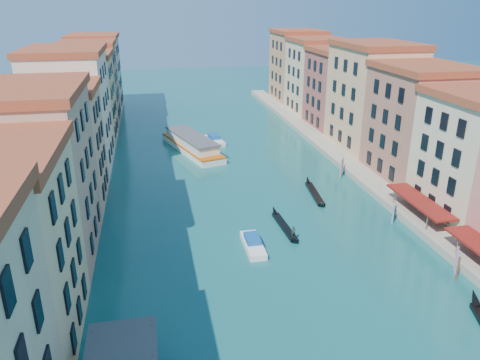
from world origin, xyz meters
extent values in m
cube|color=tan|center=(-26.00, 39.50, 9.50)|extent=(12.00, 17.00, 19.00)
cube|color=#9A4D21|center=(-26.00, 39.50, 19.50)|extent=(12.80, 17.40, 1.00)
cube|color=tan|center=(-26.00, 55.00, 8.25)|extent=(12.00, 14.00, 16.50)
cube|color=#9A4D21|center=(-26.00, 55.00, 17.00)|extent=(12.80, 14.40, 1.00)
cube|color=beige|center=(-26.00, 71.00, 10.00)|extent=(12.00, 18.00, 20.00)
cube|color=#9A4D21|center=(-26.00, 71.00, 20.50)|extent=(12.80, 18.40, 1.00)
cube|color=tan|center=(-26.00, 88.00, 8.75)|extent=(12.00, 16.00, 17.50)
cube|color=#9A4D21|center=(-26.00, 88.00, 18.00)|extent=(12.80, 16.40, 1.00)
cube|color=#9B7358|center=(-26.00, 103.50, 9.25)|extent=(12.00, 15.00, 18.50)
cube|color=#9A4D21|center=(-26.00, 103.50, 19.00)|extent=(12.80, 15.40, 1.00)
cube|color=#CFB48B|center=(-26.00, 119.50, 9.50)|extent=(12.00, 17.00, 19.00)
cube|color=#9A4D21|center=(-26.00, 119.50, 19.50)|extent=(12.80, 17.40, 1.00)
cube|color=beige|center=(30.00, 39.00, 8.25)|extent=(12.00, 14.00, 16.50)
cube|color=#A8654E|center=(30.00, 54.00, 9.00)|extent=(12.00, 16.00, 18.00)
cube|color=#9A4D21|center=(30.00, 54.00, 18.50)|extent=(12.80, 16.40, 1.00)
cube|color=tan|center=(30.00, 71.00, 10.00)|extent=(12.00, 18.00, 20.00)
cube|color=#9A4D21|center=(30.00, 71.00, 20.50)|extent=(12.80, 18.40, 1.00)
cube|color=#9C4D43|center=(30.00, 87.50, 8.75)|extent=(12.00, 15.00, 17.50)
cube|color=#9A4D21|center=(30.00, 87.50, 18.00)|extent=(12.80, 15.40, 1.00)
cube|color=#DDB78C|center=(30.00, 103.00, 9.25)|extent=(12.00, 16.00, 18.50)
cube|color=#9A4D21|center=(30.00, 103.00, 19.00)|extent=(12.80, 16.40, 1.00)
cube|color=tan|center=(30.00, 119.50, 9.75)|extent=(12.00, 17.00, 19.50)
cube|color=#9A4D21|center=(30.00, 119.50, 20.00)|extent=(12.80, 17.40, 1.00)
cube|color=gray|center=(22.00, 65.00, 0.50)|extent=(4.00, 140.00, 1.00)
cylinder|color=#505052|center=(20.80, 28.60, 1.50)|extent=(0.12, 0.12, 3.00)
cube|color=#650D0E|center=(22.20, 39.00, 3.00)|extent=(3.20, 12.60, 0.25)
cylinder|color=#505052|center=(20.80, 34.80, 1.50)|extent=(0.12, 0.12, 3.00)
cylinder|color=#505052|center=(20.80, 43.20, 1.50)|extent=(0.12, 0.12, 3.00)
cylinder|color=brown|center=(18.50, 25.00, 1.30)|extent=(0.24, 0.24, 3.20)
cylinder|color=brown|center=(19.10, 26.00, 1.30)|extent=(0.24, 0.24, 3.20)
cylinder|color=brown|center=(19.70, 27.00, 1.30)|extent=(0.24, 0.24, 3.20)
cylinder|color=brown|center=(18.50, 39.00, 1.30)|extent=(0.24, 0.24, 3.20)
cylinder|color=brown|center=(19.10, 40.00, 1.30)|extent=(0.24, 0.24, 3.20)
cylinder|color=brown|center=(19.70, 41.00, 1.30)|extent=(0.24, 0.24, 3.20)
cylinder|color=brown|center=(18.50, 57.00, 1.30)|extent=(0.24, 0.24, 3.20)
cylinder|color=brown|center=(19.10, 58.00, 1.30)|extent=(0.24, 0.24, 3.20)
cylinder|color=brown|center=(19.70, 59.00, 1.30)|extent=(0.24, 0.24, 3.20)
cube|color=white|center=(-4.86, 76.88, 0.64)|extent=(10.87, 21.93, 1.29)
cube|color=white|center=(-4.86, 76.88, 2.04)|extent=(9.10, 17.67, 1.72)
cube|color=#505052|center=(-4.86, 76.88, 3.06)|extent=(9.57, 18.28, 0.27)
cube|color=#C7540B|center=(-4.86, 76.88, 1.23)|extent=(10.92, 21.95, 0.27)
cube|color=black|center=(3.84, 40.49, 0.20)|extent=(1.33, 8.17, 0.41)
cone|color=black|center=(3.65, 45.00, 0.54)|extent=(0.89, 1.85, 1.52)
cone|color=black|center=(4.02, 35.97, 0.45)|extent=(0.87, 1.53, 1.34)
imported|color=#233127|center=(3.98, 37.06, 1.14)|extent=(0.58, 0.40, 1.56)
cone|color=black|center=(17.70, 20.90, 0.67)|extent=(1.65, 2.46, 1.89)
cube|color=black|center=(11.59, 50.50, 0.21)|extent=(1.99, 8.85, 0.44)
cone|color=black|center=(12.10, 55.35, 0.59)|extent=(1.08, 2.04, 1.64)
cone|color=black|center=(11.08, 45.65, 0.49)|extent=(1.04, 1.71, 1.44)
cube|color=white|center=(-1.41, 36.12, 0.37)|extent=(2.09, 6.55, 0.75)
cube|color=#124E96|center=(-1.40, 36.59, 1.03)|extent=(1.70, 2.81, 0.65)
cube|color=silver|center=(0.45, 81.78, 0.43)|extent=(3.64, 7.82, 0.86)
cube|color=#124E96|center=(0.35, 82.31, 1.18)|extent=(2.47, 3.51, 0.75)
camera|label=1|loc=(-12.60, -12.84, 28.21)|focal=35.00mm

